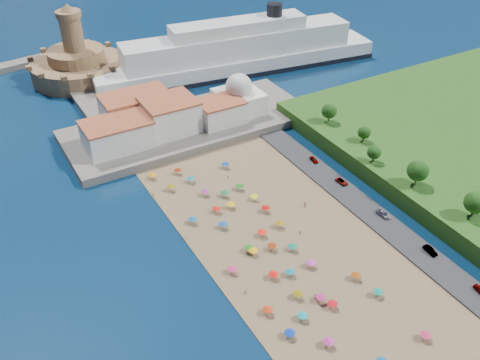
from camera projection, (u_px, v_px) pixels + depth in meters
ground at (274, 256)px, 141.28m from camera, size 700.00×700.00×0.00m
terrace at (189, 125)px, 196.40m from camera, size 90.00×36.00×3.00m
jetty at (101, 102)px, 212.44m from camera, size 18.00×70.00×2.40m
waterfront_buildings at (154, 118)px, 187.87m from camera, size 57.00×29.00×11.00m
domed_building at (239, 97)px, 198.90m from camera, size 16.00×16.00×15.00m
fortress at (77, 64)px, 230.63m from camera, size 40.00×40.00×32.40m
cruise_ship at (238, 53)px, 235.99m from camera, size 130.54×36.20×28.19m
beach_parasols at (294, 278)px, 131.74m from camera, size 30.93×115.80×2.20m
beachgoers at (270, 251)px, 141.04m from camera, size 37.80×89.73×1.88m
parked_cars at (383, 213)px, 153.90m from camera, size 2.32×71.65×1.42m
hillside_trees at (440, 186)px, 149.92m from camera, size 10.06×110.46×8.13m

